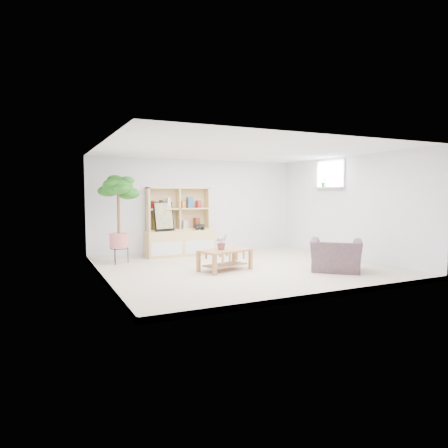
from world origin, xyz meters
name	(u,v)px	position (x,y,z in m)	size (l,w,h in m)	color
floor	(243,269)	(0.00, 0.00, 0.00)	(5.50, 5.00, 0.01)	beige
ceiling	(243,150)	(0.00, 0.00, 2.40)	(5.50, 5.00, 0.01)	white
walls	(243,211)	(0.00, 0.00, 1.20)	(5.51, 5.01, 2.40)	white
baseboard	(243,267)	(0.00, 0.00, 0.05)	(5.50, 5.00, 0.10)	silver
window	(331,174)	(2.73, 0.60, 2.00)	(0.10, 0.98, 0.68)	silver
window_sill	(328,188)	(2.67, 0.60, 1.68)	(0.14, 1.00, 0.04)	silver
storage_unit	(180,222)	(-0.57, 2.24, 0.84)	(1.69, 0.57, 1.69)	tan
poster	(164,217)	(-0.99, 2.19, 0.98)	(0.51, 0.12, 0.70)	yellow
toy_truck	(200,227)	(-0.08, 2.14, 0.71)	(0.30, 0.21, 0.16)	black
coffee_table	(225,260)	(-0.37, 0.07, 0.21)	(1.03, 0.56, 0.42)	#9F713D
table_plant	(221,242)	(-0.43, 0.12, 0.57)	(0.26, 0.23, 0.29)	#257327
floor_tree	(119,219)	(-2.14, 1.78, 0.98)	(0.72, 0.72, 1.96)	#1E5819
armchair	(336,253)	(1.58, -0.95, 0.36)	(0.97, 0.85, 0.72)	navy
sill_plant	(324,182)	(2.67, 0.78, 1.83)	(0.14, 0.11, 0.25)	#1E5819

